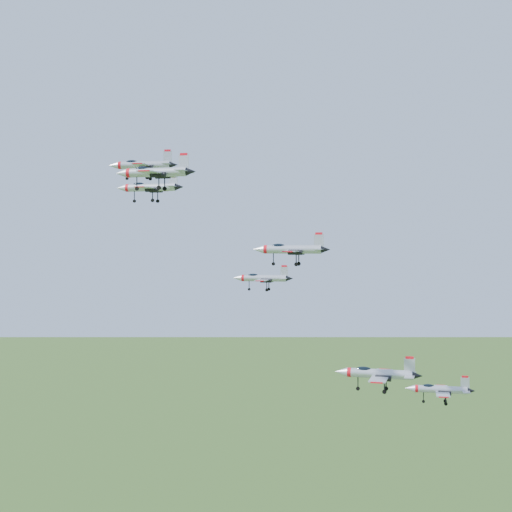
% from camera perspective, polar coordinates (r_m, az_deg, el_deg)
% --- Properties ---
extents(jet_lead, '(13.60, 11.52, 3.68)m').
position_cam_1_polar(jet_lead, '(139.93, -9.11, 7.20)').
color(jet_lead, '#B2B6BF').
extents(jet_left_high, '(13.18, 10.94, 3.52)m').
position_cam_1_polar(jet_left_high, '(131.23, -8.58, 5.45)').
color(jet_left_high, '#B2B6BF').
extents(jet_right_high, '(12.04, 10.02, 3.22)m').
position_cam_1_polar(jet_right_high, '(100.97, -8.15, 6.65)').
color(jet_right_high, '#B2B6BF').
extents(jet_left_low, '(10.96, 9.16, 2.93)m').
position_cam_1_polar(jet_left_low, '(126.53, 0.49, -1.77)').
color(jet_left_low, '#B2B6BF').
extents(jet_right_low, '(11.90, 9.91, 3.18)m').
position_cam_1_polar(jet_right_low, '(106.75, 2.75, 0.55)').
color(jet_right_low, '#B2B6BF').
extents(jet_trail, '(12.90, 10.68, 3.45)m').
position_cam_1_polar(jet_trail, '(107.32, 9.65, -9.25)').
color(jet_trail, '#B2B6BF').
extents(jet_extra, '(11.06, 9.25, 2.96)m').
position_cam_1_polar(jet_extra, '(119.50, 14.42, -10.29)').
color(jet_extra, '#B2B6BF').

